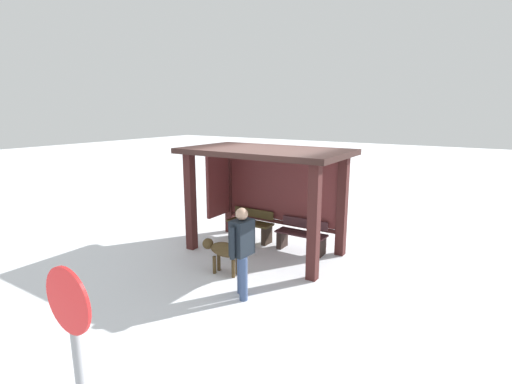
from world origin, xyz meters
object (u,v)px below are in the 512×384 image
at_px(dog, 223,250).
at_px(bench_center_inside, 302,237).
at_px(bench_left_inside, 250,226).
at_px(bus_shelter, 266,173).
at_px(person_walking, 242,247).

bearing_deg(dog, bench_center_inside, 68.39).
height_order(bench_center_inside, dog, bench_center_inside).
bearing_deg(bench_center_inside, bench_left_inside, -179.84).
xyz_separation_m(bus_shelter, person_walking, (0.87, -2.18, -0.85)).
xyz_separation_m(bench_left_inside, dog, (0.62, -1.90, 0.12)).
relative_size(bus_shelter, bench_left_inside, 3.05).
relative_size(bench_left_inside, person_walking, 0.74).
bearing_deg(person_walking, bus_shelter, 111.65).
height_order(bus_shelter, person_walking, bus_shelter).
bearing_deg(person_walking, dog, 146.00).
bearing_deg(bench_left_inside, bench_center_inside, 0.16).
bearing_deg(bus_shelter, bench_center_inside, 20.48).
bearing_deg(bench_left_inside, person_walking, -59.39).
xyz_separation_m(bus_shelter, bench_center_inside, (0.78, 0.29, -1.43)).
bearing_deg(bench_center_inside, person_walking, -88.04).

